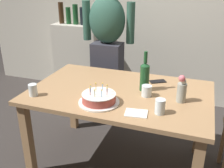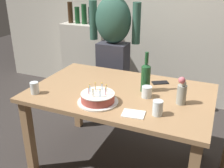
{
  "view_description": "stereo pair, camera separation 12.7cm",
  "coord_description": "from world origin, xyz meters",
  "px_view_note": "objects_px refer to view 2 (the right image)",
  "views": [
    {
      "loc": [
        0.61,
        -1.9,
        1.65
      ],
      "look_at": [
        -0.03,
        -0.11,
        0.84
      ],
      "focal_mm": 41.86,
      "sensor_mm": 36.0,
      "label": 1
    },
    {
      "loc": [
        0.73,
        -1.86,
        1.65
      ],
      "look_at": [
        -0.03,
        -0.11,
        0.84
      ],
      "focal_mm": 41.86,
      "sensor_mm": 36.0,
      "label": 2
    }
  ],
  "objects_px": {
    "water_glass_side": "(147,92)",
    "flower_vase": "(182,92)",
    "birthday_cake": "(98,98)",
    "water_glass_far": "(35,88)",
    "person_man_bearded": "(113,47)",
    "wine_bottle": "(146,76)",
    "water_glass_near": "(158,108)",
    "cell_phone": "(160,83)",
    "napkin_stack": "(133,114)"
  },
  "relations": [
    {
      "from": "water_glass_side",
      "to": "wine_bottle",
      "type": "relative_size",
      "value": 0.27
    },
    {
      "from": "wine_bottle",
      "to": "cell_phone",
      "type": "bearing_deg",
      "value": 70.97
    },
    {
      "from": "water_glass_side",
      "to": "wine_bottle",
      "type": "distance_m",
      "value": 0.14
    },
    {
      "from": "birthday_cake",
      "to": "wine_bottle",
      "type": "xyz_separation_m",
      "value": [
        0.27,
        0.35,
        0.09
      ]
    },
    {
      "from": "birthday_cake",
      "to": "water_glass_side",
      "type": "relative_size",
      "value": 3.46
    },
    {
      "from": "wine_bottle",
      "to": "person_man_bearded",
      "type": "bearing_deg",
      "value": 129.55
    },
    {
      "from": "cell_phone",
      "to": "napkin_stack",
      "type": "bearing_deg",
      "value": -124.96
    },
    {
      "from": "water_glass_far",
      "to": "napkin_stack",
      "type": "height_order",
      "value": "water_glass_far"
    },
    {
      "from": "water_glass_near",
      "to": "cell_phone",
      "type": "distance_m",
      "value": 0.59
    },
    {
      "from": "flower_vase",
      "to": "person_man_bearded",
      "type": "height_order",
      "value": "person_man_bearded"
    },
    {
      "from": "water_glass_side",
      "to": "person_man_bearded",
      "type": "relative_size",
      "value": 0.05
    },
    {
      "from": "water_glass_far",
      "to": "flower_vase",
      "type": "height_order",
      "value": "flower_vase"
    },
    {
      "from": "water_glass_near",
      "to": "wine_bottle",
      "type": "height_order",
      "value": "wine_bottle"
    },
    {
      "from": "cell_phone",
      "to": "water_glass_near",
      "type": "bearing_deg",
      "value": -110.04
    },
    {
      "from": "water_glass_near",
      "to": "cell_phone",
      "type": "height_order",
      "value": "water_glass_near"
    },
    {
      "from": "napkin_stack",
      "to": "person_man_bearded",
      "type": "distance_m",
      "value": 1.32
    },
    {
      "from": "water_glass_side",
      "to": "flower_vase",
      "type": "height_order",
      "value": "flower_vase"
    },
    {
      "from": "wine_bottle",
      "to": "flower_vase",
      "type": "xyz_separation_m",
      "value": [
        0.31,
        -0.12,
        -0.03
      ]
    },
    {
      "from": "water_glass_near",
      "to": "napkin_stack",
      "type": "distance_m",
      "value": 0.17
    },
    {
      "from": "person_man_bearded",
      "to": "water_glass_far",
      "type": "bearing_deg",
      "value": 79.56
    },
    {
      "from": "wine_bottle",
      "to": "napkin_stack",
      "type": "relative_size",
      "value": 2.15
    },
    {
      "from": "birthday_cake",
      "to": "water_glass_far",
      "type": "relative_size",
      "value": 3.19
    },
    {
      "from": "wine_bottle",
      "to": "birthday_cake",
      "type": "bearing_deg",
      "value": -127.88
    },
    {
      "from": "water_glass_far",
      "to": "napkin_stack",
      "type": "bearing_deg",
      "value": -0.55
    },
    {
      "from": "wine_bottle",
      "to": "water_glass_near",
      "type": "bearing_deg",
      "value": -61.07
    },
    {
      "from": "napkin_stack",
      "to": "water_glass_far",
      "type": "bearing_deg",
      "value": 179.45
    },
    {
      "from": "napkin_stack",
      "to": "person_man_bearded",
      "type": "relative_size",
      "value": 0.09
    },
    {
      "from": "water_glass_far",
      "to": "cell_phone",
      "type": "height_order",
      "value": "water_glass_far"
    },
    {
      "from": "water_glass_side",
      "to": "napkin_stack",
      "type": "relative_size",
      "value": 0.58
    },
    {
      "from": "water_glass_near",
      "to": "water_glass_far",
      "type": "bearing_deg",
      "value": -177.05
    },
    {
      "from": "napkin_stack",
      "to": "wine_bottle",
      "type": "bearing_deg",
      "value": 95.62
    },
    {
      "from": "birthday_cake",
      "to": "water_glass_near",
      "type": "bearing_deg",
      "value": -0.76
    },
    {
      "from": "cell_phone",
      "to": "flower_vase",
      "type": "bearing_deg",
      "value": -86.56
    },
    {
      "from": "birthday_cake",
      "to": "napkin_stack",
      "type": "bearing_deg",
      "value": -12.09
    },
    {
      "from": "birthday_cake",
      "to": "flower_vase",
      "type": "distance_m",
      "value": 0.63
    },
    {
      "from": "water_glass_side",
      "to": "napkin_stack",
      "type": "height_order",
      "value": "water_glass_side"
    },
    {
      "from": "wine_bottle",
      "to": "cell_phone",
      "type": "distance_m",
      "value": 0.27
    },
    {
      "from": "napkin_stack",
      "to": "birthday_cake",
      "type": "bearing_deg",
      "value": 167.91
    },
    {
      "from": "birthday_cake",
      "to": "cell_phone",
      "type": "bearing_deg",
      "value": 58.64
    },
    {
      "from": "flower_vase",
      "to": "person_man_bearded",
      "type": "relative_size",
      "value": 0.13
    },
    {
      "from": "water_glass_far",
      "to": "person_man_bearded",
      "type": "xyz_separation_m",
      "value": [
        0.21,
        1.14,
        0.08
      ]
    },
    {
      "from": "water_glass_near",
      "to": "cell_phone",
      "type": "xyz_separation_m",
      "value": [
        -0.12,
        0.57,
        -0.05
      ]
    },
    {
      "from": "birthday_cake",
      "to": "water_glass_side",
      "type": "height_order",
      "value": "birthday_cake"
    },
    {
      "from": "water_glass_near",
      "to": "flower_vase",
      "type": "height_order",
      "value": "flower_vase"
    },
    {
      "from": "birthday_cake",
      "to": "napkin_stack",
      "type": "height_order",
      "value": "birthday_cake"
    },
    {
      "from": "birthday_cake",
      "to": "wine_bottle",
      "type": "height_order",
      "value": "wine_bottle"
    },
    {
      "from": "water_glass_far",
      "to": "person_man_bearded",
      "type": "bearing_deg",
      "value": 79.56
    },
    {
      "from": "water_glass_side",
      "to": "cell_phone",
      "type": "relative_size",
      "value": 0.63
    },
    {
      "from": "water_glass_side",
      "to": "birthday_cake",
      "type": "bearing_deg",
      "value": -142.63
    },
    {
      "from": "cell_phone",
      "to": "water_glass_far",
      "type": "bearing_deg",
      "value": -176.73
    }
  ]
}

